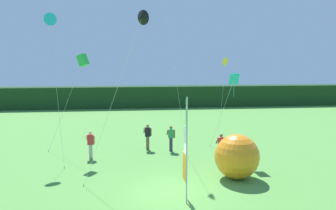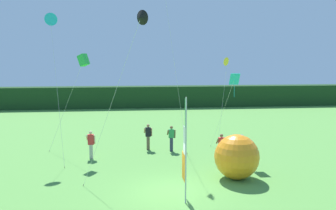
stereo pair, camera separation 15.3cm
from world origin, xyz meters
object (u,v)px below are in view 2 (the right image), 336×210
object	(u,v)px
person_far_left	(91,144)
kite_green_box_3	(83,60)
person_near_banner	(171,138)
kite_yellow_delta_5	(227,62)
person_mid_field	(148,136)
banner_flag	(185,151)
inflatable_balloon	(237,157)
kite_cyan_delta_0	(51,20)
kite_cyan_diamond_1	(233,83)
person_far_right	(221,146)
kite_black_delta_4	(140,19)

from	to	relation	value
person_far_left	kite_green_box_3	bearing A→B (deg)	110.83
person_near_banner	kite_yellow_delta_5	xyz separation A→B (m)	(5.14, 5.19, 4.95)
person_mid_field	kite_green_box_3	size ratio (longest dim) A/B	0.27
banner_flag	person_far_left	xyz separation A→B (m)	(-4.73, 7.14, -1.25)
inflatable_balloon	kite_cyan_delta_0	world-z (taller)	kite_cyan_delta_0
person_near_banner	person_mid_field	xyz separation A→B (m)	(-1.52, 0.55, 0.03)
person_mid_field	person_far_left	xyz separation A→B (m)	(-3.62, -1.73, -0.02)
person_far_left	banner_flag	bearing A→B (deg)	-56.46
person_far_left	kite_cyan_delta_0	xyz separation A→B (m)	(-2.47, 1.69, 7.61)
person_near_banner	kite_cyan_diamond_1	xyz separation A→B (m)	(3.61, -1.76, 3.73)
banner_flag	person_far_right	distance (m)	6.80
person_near_banner	kite_green_box_3	size ratio (longest dim) A/B	0.26
person_near_banner	person_far_left	xyz separation A→B (m)	(-5.14, -1.17, 0.01)
person_far_right	kite_cyan_delta_0	xyz separation A→B (m)	(-10.36, 2.95, 7.67)
banner_flag	person_far_left	bearing A→B (deg)	123.54
banner_flag	kite_yellow_delta_5	world-z (taller)	kite_yellow_delta_5
person_mid_field	kite_cyan_delta_0	size ratio (longest dim) A/B	0.20
person_far_left	kite_black_delta_4	size ratio (longest dim) A/B	0.21
person_far_left	person_far_right	size ratio (longest dim) A/B	1.07
inflatable_balloon	kite_yellow_delta_5	size ratio (longest dim) A/B	0.37
person_mid_field	kite_cyan_delta_0	distance (m)	9.73
inflatable_balloon	kite_green_box_3	world-z (taller)	kite_green_box_3
kite_green_box_3	person_far_left	bearing A→B (deg)	-69.17
banner_flag	person_near_banner	world-z (taller)	banner_flag
person_near_banner	kite_cyan_delta_0	distance (m)	10.78
banner_flag	kite_cyan_diamond_1	distance (m)	8.07
banner_flag	kite_cyan_diamond_1	bearing A→B (deg)	58.51
kite_green_box_3	kite_cyan_diamond_1	bearing A→B (deg)	-11.02
kite_green_box_3	person_far_right	bearing A→B (deg)	-16.45
person_far_left	kite_cyan_delta_0	bearing A→B (deg)	145.59
person_mid_field	kite_green_box_3	world-z (taller)	kite_green_box_3
kite_cyan_diamond_1	kite_green_box_3	xyz separation A→B (m)	(-9.20, 1.79, 1.37)
banner_flag	kite_black_delta_4	bearing A→B (deg)	160.91
banner_flag	kite_cyan_diamond_1	xyz separation A→B (m)	(4.01, 6.55, 2.47)
kite_green_box_3	person_mid_field	bearing A→B (deg)	7.27
person_far_left	kite_black_delta_4	world-z (taller)	kite_black_delta_4
person_near_banner	kite_cyan_delta_0	world-z (taller)	kite_cyan_delta_0
banner_flag	person_far_right	xyz separation A→B (m)	(3.16, 5.88, -1.31)
person_far_left	kite_cyan_delta_0	size ratio (longest dim) A/B	0.19
kite_yellow_delta_5	banner_flag	bearing A→B (deg)	-112.34
person_mid_field	person_far_left	world-z (taller)	person_mid_field
person_far_left	kite_black_delta_4	distance (m)	9.87
person_far_right	kite_green_box_3	xyz separation A→B (m)	(-8.35, 2.47, 5.15)
person_far_left	kite_cyan_diamond_1	size ratio (longest dim) A/B	0.33
person_near_banner	kite_yellow_delta_5	world-z (taller)	kite_yellow_delta_5
kite_cyan_delta_0	kite_black_delta_4	size ratio (longest dim) A/B	1.10
inflatable_balloon	kite_cyan_diamond_1	bearing A→B (deg)	76.99
kite_black_delta_4	kite_yellow_delta_5	world-z (taller)	kite_black_delta_4
banner_flag	kite_cyan_diamond_1	world-z (taller)	kite_cyan_diamond_1
kite_green_box_3	kite_yellow_delta_5	bearing A→B (deg)	25.65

